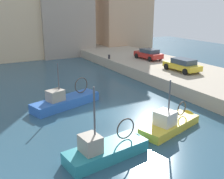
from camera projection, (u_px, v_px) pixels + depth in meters
name	position (u px, v px, depth m)	size (l,w,h in m)	color
water_surface	(112.00, 113.00, 20.24)	(80.00, 80.00, 0.00)	#2D5166
quay_wall	(216.00, 85.00, 25.39)	(9.00, 56.00, 1.20)	#ADA08C
fishing_boat_blue	(69.00, 104.00, 21.87)	(6.81, 3.38, 4.42)	#2D60B7
fishing_boat_yellow	(173.00, 126.00, 17.83)	(5.73, 2.92, 4.21)	gold
fishing_boat_teal	(111.00, 154.00, 14.50)	(5.56, 2.18, 4.88)	teal
parked_car_yellow	(182.00, 65.00, 28.07)	(2.07, 4.20, 1.37)	gold
parked_car_red	(149.00, 54.00, 34.41)	(2.21, 4.09, 1.36)	red
mooring_bollard_mid	(109.00, 57.00, 34.86)	(0.28, 0.28, 0.55)	#2D2D33
waterfront_building_east_mid	(120.00, 2.00, 48.15)	(9.49, 9.17, 17.25)	tan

